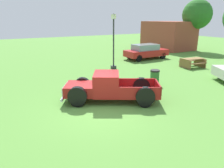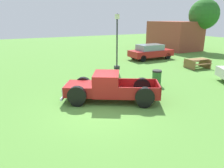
{
  "view_description": "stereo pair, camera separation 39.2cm",
  "coord_description": "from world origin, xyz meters",
  "px_view_note": "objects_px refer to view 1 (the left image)",
  "views": [
    {
      "loc": [
        8.02,
        -4.02,
        4.06
      ],
      "look_at": [
        -0.76,
        0.99,
        0.9
      ],
      "focal_mm": 33.79,
      "sensor_mm": 36.0,
      "label": 1
    },
    {
      "loc": [
        8.21,
        -3.67,
        4.06
      ],
      "look_at": [
        -0.76,
        0.99,
        0.9
      ],
      "focal_mm": 33.79,
      "sensor_mm": 36.0,
      "label": 2
    }
  ],
  "objects_px": {
    "sedan_distant_a": "(146,51)",
    "oak_tree_west": "(197,15)",
    "trash_can": "(155,77)",
    "lamp_post_near": "(114,41)",
    "pickup_truck_foreground": "(105,88)",
    "picnic_table": "(193,62)"
  },
  "relations": [
    {
      "from": "sedan_distant_a",
      "to": "picnic_table",
      "type": "distance_m",
      "value": 5.2
    },
    {
      "from": "trash_can",
      "to": "lamp_post_near",
      "type": "bearing_deg",
      "value": -179.26
    },
    {
      "from": "oak_tree_west",
      "to": "lamp_post_near",
      "type": "bearing_deg",
      "value": -74.62
    },
    {
      "from": "oak_tree_west",
      "to": "pickup_truck_foreground",
      "type": "bearing_deg",
      "value": -61.53
    },
    {
      "from": "lamp_post_near",
      "to": "sedan_distant_a",
      "type": "bearing_deg",
      "value": 112.79
    },
    {
      "from": "pickup_truck_foreground",
      "to": "picnic_table",
      "type": "distance_m",
      "value": 10.62
    },
    {
      "from": "lamp_post_near",
      "to": "pickup_truck_foreground",
      "type": "bearing_deg",
      "value": -33.41
    },
    {
      "from": "lamp_post_near",
      "to": "trash_can",
      "type": "xyz_separation_m",
      "value": [
        5.12,
        0.07,
        -1.84
      ]
    },
    {
      "from": "pickup_truck_foreground",
      "to": "lamp_post_near",
      "type": "xyz_separation_m",
      "value": [
        -6.04,
        3.98,
        1.63
      ]
    },
    {
      "from": "sedan_distant_a",
      "to": "trash_can",
      "type": "bearing_deg",
      "value": -34.84
    },
    {
      "from": "pickup_truck_foreground",
      "to": "picnic_table",
      "type": "relative_size",
      "value": 2.49
    },
    {
      "from": "sedan_distant_a",
      "to": "trash_can",
      "type": "relative_size",
      "value": 4.79
    },
    {
      "from": "lamp_post_near",
      "to": "trash_can",
      "type": "height_order",
      "value": "lamp_post_near"
    },
    {
      "from": "lamp_post_near",
      "to": "oak_tree_west",
      "type": "height_order",
      "value": "oak_tree_west"
    },
    {
      "from": "sedan_distant_a",
      "to": "oak_tree_west",
      "type": "relative_size",
      "value": 0.72
    },
    {
      "from": "pickup_truck_foreground",
      "to": "lamp_post_near",
      "type": "relative_size",
      "value": 1.12
    },
    {
      "from": "sedan_distant_a",
      "to": "picnic_table",
      "type": "relative_size",
      "value": 2.28
    },
    {
      "from": "pickup_truck_foreground",
      "to": "oak_tree_west",
      "type": "bearing_deg",
      "value": 118.47
    },
    {
      "from": "lamp_post_near",
      "to": "oak_tree_west",
      "type": "xyz_separation_m",
      "value": [
        -3.99,
        14.51,
        2.17
      ]
    },
    {
      "from": "picnic_table",
      "to": "oak_tree_west",
      "type": "relative_size",
      "value": 0.32
    },
    {
      "from": "pickup_truck_foreground",
      "to": "trash_can",
      "type": "distance_m",
      "value": 4.16
    },
    {
      "from": "oak_tree_west",
      "to": "trash_can",
      "type": "bearing_deg",
      "value": -57.76
    }
  ]
}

